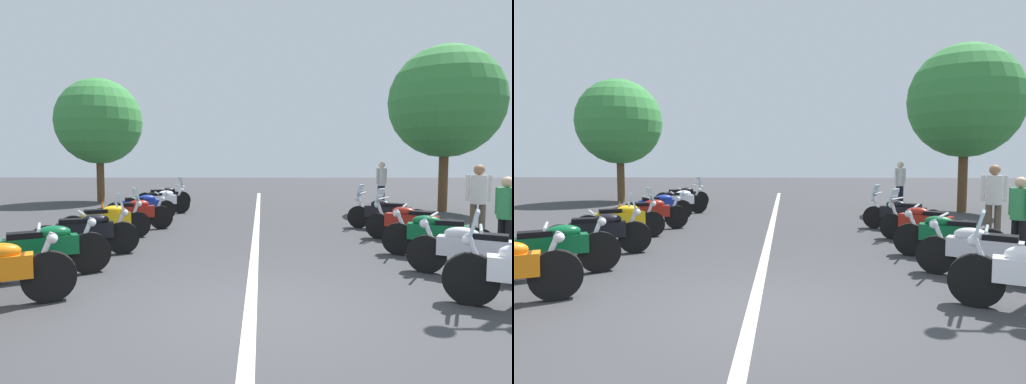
{
  "view_description": "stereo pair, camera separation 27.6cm",
  "coord_description": "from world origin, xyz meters",
  "views": [
    {
      "loc": [
        -5.13,
        -0.14,
        1.86
      ],
      "look_at": [
        5.63,
        0.0,
        1.06
      ],
      "focal_mm": 30.41,
      "sensor_mm": 36.0,
      "label": 1
    },
    {
      "loc": [
        -5.13,
        -0.41,
        1.86
      ],
      "look_at": [
        5.63,
        0.0,
        1.06
      ],
      "focal_mm": 30.41,
      "sensor_mm": 36.0,
      "label": 2
    }
  ],
  "objects": [
    {
      "name": "ground_plane",
      "position": [
        0.0,
        0.0,
        0.0
      ],
      "size": [
        80.0,
        80.0,
        0.0
      ],
      "primitive_type": "plane",
      "color": "#38383A"
    },
    {
      "name": "lane_centre_stripe",
      "position": [
        6.26,
        0.0,
        0.0
      ],
      "size": [
        25.18,
        0.16,
        0.01
      ],
      "primitive_type": "cube",
      "color": "beige",
      "rests_on": "ground_plane"
    },
    {
      "name": "motorcycle_left_row_1",
      "position": [
        1.48,
        3.28,
        0.47
      ],
      "size": [
        1.22,
        1.86,
        1.02
      ],
      "rotation": [
        0.0,
        0.0,
        -1.02
      ],
      "color": "black",
      "rests_on": "ground_plane"
    },
    {
      "name": "motorcycle_left_row_2",
      "position": [
        3.09,
        3.23,
        0.47
      ],
      "size": [
        0.93,
        1.92,
        1.21
      ],
      "rotation": [
        0.0,
        0.0,
        -1.2
      ],
      "color": "black",
      "rests_on": "ground_plane"
    },
    {
      "name": "motorcycle_left_row_3",
      "position": [
        4.75,
        3.42,
        0.46
      ],
      "size": [
        1.16,
        1.84,
        1.2
      ],
      "rotation": [
        0.0,
        0.0,
        -1.04
      ],
      "color": "black",
      "rests_on": "ground_plane"
    },
    {
      "name": "motorcycle_left_row_4",
      "position": [
        6.15,
        3.25,
        0.45
      ],
      "size": [
        0.98,
        2.03,
        0.99
      ],
      "rotation": [
        0.0,
        0.0,
        -1.2
      ],
      "color": "black",
      "rests_on": "ground_plane"
    },
    {
      "name": "motorcycle_left_row_5",
      "position": [
        7.91,
        3.5,
        0.45
      ],
      "size": [
        1.06,
        1.95,
        0.98
      ],
      "rotation": [
        0.0,
        0.0,
        -1.13
      ],
      "color": "black",
      "rests_on": "ground_plane"
    },
    {
      "name": "motorcycle_left_row_6",
      "position": [
        9.49,
        3.27,
        0.46
      ],
      "size": [
        1.03,
        1.87,
        1.0
      ],
      "rotation": [
        0.0,
        0.0,
        -1.13
      ],
      "color": "black",
      "rests_on": "ground_plane"
    },
    {
      "name": "motorcycle_left_row_7",
      "position": [
        10.92,
        3.48,
        0.47
      ],
      "size": [
        1.05,
        1.89,
        1.22
      ],
      "rotation": [
        0.0,
        0.0,
        -1.12
      ],
      "color": "black",
      "rests_on": "ground_plane"
    },
    {
      "name": "motorcycle_right_row_1",
      "position": [
        1.59,
        -3.44,
        0.45
      ],
      "size": [
        1.17,
        1.81,
        0.99
      ],
      "rotation": [
        0.0,
        0.0,
        1.03
      ],
      "color": "black",
      "rests_on": "ground_plane"
    },
    {
      "name": "motorcycle_right_row_2",
      "position": [
        3.01,
        -3.43,
        0.45
      ],
      "size": [
        1.01,
        1.89,
        1.0
      ],
      "rotation": [
        0.0,
        0.0,
        1.15
      ],
      "color": "black",
      "rests_on": "ground_plane"
    },
    {
      "name": "motorcycle_right_row_3",
      "position": [
        4.6,
        -3.48,
        0.46
      ],
      "size": [
        1.37,
        1.79,
        1.19
      ],
      "rotation": [
        0.0,
        0.0,
        0.94
      ],
      "color": "black",
      "rests_on": "ground_plane"
    },
    {
      "name": "motorcycle_right_row_4",
      "position": [
        6.28,
        -3.43,
        0.46
      ],
      "size": [
        1.18,
        1.92,
        1.19
      ],
      "rotation": [
        0.0,
        0.0,
        1.06
      ],
      "color": "black",
      "rests_on": "ground_plane"
    },
    {
      "name": "traffic_cone_2",
      "position": [
        7.9,
        4.7,
        0.29
      ],
      "size": [
        0.36,
        0.36,
        0.61
      ],
      "color": "orange",
      "rests_on": "ground_plane"
    },
    {
      "name": "bystander_0",
      "position": [
        2.89,
        -4.67,
        0.9
      ],
      "size": [
        0.52,
        0.32,
        1.55
      ],
      "rotation": [
        0.0,
        0.0,
        4.94
      ],
      "color": "black",
      "rests_on": "ground_plane"
    },
    {
      "name": "bystander_1",
      "position": [
        4.63,
        -5.01,
        1.03
      ],
      "size": [
        0.32,
        0.49,
        1.75
      ],
      "rotation": [
        0.0,
        0.0,
        5.86
      ],
      "color": "brown",
      "rests_on": "ground_plane"
    },
    {
      "name": "bystander_2",
      "position": [
        11.23,
        -4.66,
        1.05
      ],
      "size": [
        0.32,
        0.47,
        1.78
      ],
      "rotation": [
        0.0,
        0.0,
        3.67
      ],
      "color": "#1E2338",
      "rests_on": "ground_plane"
    },
    {
      "name": "roadside_tree_0",
      "position": [
        10.5,
        -6.67,
        3.91
      ],
      "size": [
        3.95,
        3.95,
        5.89
      ],
      "color": "brown",
      "rests_on": "ground_plane"
    },
    {
      "name": "roadside_tree_1",
      "position": [
        13.8,
        6.94,
        3.51
      ],
      "size": [
        3.69,
        3.69,
        5.37
      ],
      "color": "brown",
      "rests_on": "ground_plane"
    }
  ]
}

